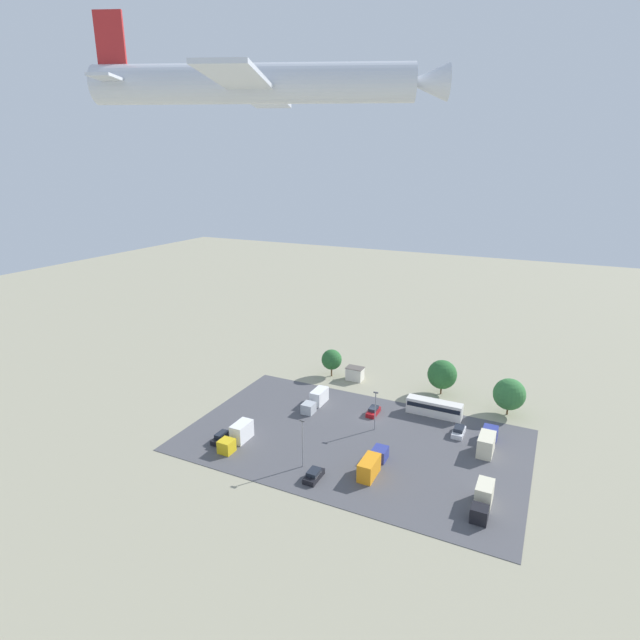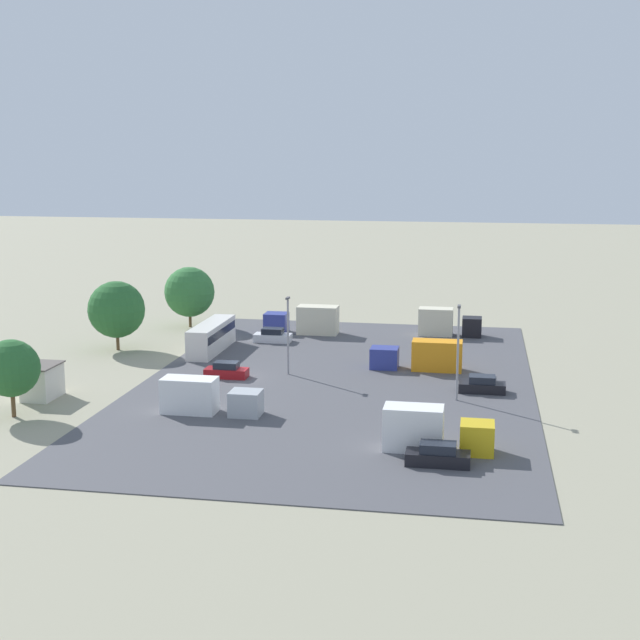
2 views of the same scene
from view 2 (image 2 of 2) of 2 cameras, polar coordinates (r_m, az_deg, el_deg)
The scene contains 18 objects.
ground_plane at distance 87.32m, azimuth -5.16°, elevation -3.76°, with size 400.00×400.00×0.00m, color gray.
parking_lot_surface at distance 85.32m, azimuth 1.11°, elevation -4.04°, with size 60.31×36.77×0.08m.
shed_building at distance 83.70m, azimuth -17.36°, elevation -3.76°, with size 4.00×2.78×3.07m.
bus at distance 98.89m, azimuth -6.96°, elevation -1.02°, with size 10.91×2.48×3.15m.
parked_car_0 at distance 103.27m, azimuth -3.04°, elevation -1.03°, with size 1.97×4.30×1.60m.
parked_car_1 at distance 83.08m, azimuth 10.33°, elevation -4.13°, with size 1.97×4.24×1.55m.
parked_car_2 at distance 87.45m, azimuth -6.01°, elevation -3.26°, with size 1.77×4.17×1.56m.
parked_car_3 at distance 63.89m, azimuth 7.55°, elevation -8.60°, with size 1.87×4.54×1.61m.
parked_truck_0 at distance 66.50m, azimuth 7.13°, elevation -7.05°, with size 2.41×8.08×3.28m.
parked_truck_1 at distance 75.76m, azimuth -7.35°, elevation -4.94°, with size 2.33×8.49×2.99m.
parked_truck_2 at distance 107.53m, azimuth 8.06°, elevation -0.20°, with size 2.35×7.46×3.28m.
parked_truck_3 at distance 107.68m, azimuth -0.90°, elevation -0.05°, with size 2.55×8.94×3.40m.
parked_truck_4 at distance 90.45m, azimuth 6.55°, elevation -2.31°, with size 2.33×9.21×3.05m.
tree_near_shed at distance 112.76m, azimuth -8.35°, elevation 1.79°, with size 6.28×6.28×7.61m.
tree_apron_mid at distance 101.04m, azimuth -12.90°, elevation 0.66°, with size 6.30×6.30×7.74m.
tree_apron_far at distance 77.98m, azimuth -19.17°, elevation -2.93°, with size 4.79×4.79×6.57m.
light_pole_lot_centre at distance 79.08m, azimuth 8.82°, elevation -1.81°, with size 0.90×0.28×8.55m.
light_pole_lot_edge at distance 87.47m, azimuth -2.06°, elevation -0.75°, with size 0.90×0.28×7.74m.
Camera 2 is at (81.47, 22.60, 21.83)m, focal length 50.00 mm.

